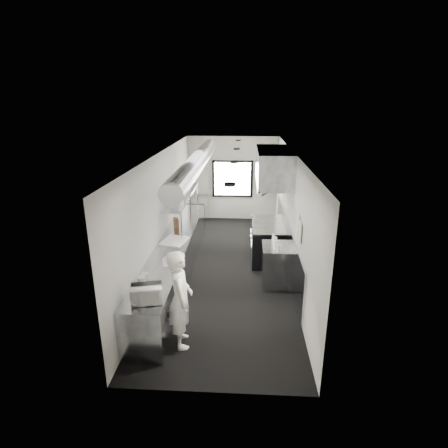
# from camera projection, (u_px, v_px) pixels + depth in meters

# --- Properties ---
(floor) EXTENTS (3.00, 8.00, 0.01)m
(floor) POSITION_uv_depth(u_px,v_px,m) (226.00, 268.00, 8.91)
(floor) COLOR black
(floor) RESTS_ON ground
(ceiling) EXTENTS (3.00, 8.00, 0.01)m
(ceiling) POSITION_uv_depth(u_px,v_px,m) (226.00, 153.00, 8.01)
(ceiling) COLOR white
(ceiling) RESTS_ON wall_back
(wall_back) EXTENTS (3.00, 0.02, 2.80)m
(wall_back) POSITION_uv_depth(u_px,v_px,m) (232.00, 179.00, 12.24)
(wall_back) COLOR #B1AEA8
(wall_back) RESTS_ON floor
(wall_front) EXTENTS (3.00, 0.02, 2.80)m
(wall_front) POSITION_uv_depth(u_px,v_px,m) (210.00, 306.00, 4.68)
(wall_front) COLOR #B1AEA8
(wall_front) RESTS_ON floor
(wall_left) EXTENTS (0.02, 8.00, 2.80)m
(wall_left) POSITION_uv_depth(u_px,v_px,m) (163.00, 213.00, 8.54)
(wall_left) COLOR #B1AEA8
(wall_left) RESTS_ON floor
(wall_right) EXTENTS (0.02, 8.00, 2.80)m
(wall_right) POSITION_uv_depth(u_px,v_px,m) (291.00, 215.00, 8.38)
(wall_right) COLOR #B1AEA8
(wall_right) RESTS_ON floor
(wall_cladding) EXTENTS (0.03, 5.50, 1.10)m
(wall_cladding) POSITION_uv_depth(u_px,v_px,m) (287.00, 244.00, 8.94)
(wall_cladding) COLOR gray
(wall_cladding) RESTS_ON wall_right
(hvac_duct) EXTENTS (0.40, 6.40, 0.40)m
(hvac_duct) POSITION_uv_depth(u_px,v_px,m) (197.00, 161.00, 8.51)
(hvac_duct) COLOR #9A9DA2
(hvac_duct) RESTS_ON ceiling
(service_window) EXTENTS (1.36, 0.05, 1.25)m
(service_window) POSITION_uv_depth(u_px,v_px,m) (232.00, 179.00, 12.21)
(service_window) COLOR white
(service_window) RESTS_ON wall_back
(exhaust_hood) EXTENTS (0.81, 2.20, 0.88)m
(exhaust_hood) POSITION_uv_depth(u_px,v_px,m) (273.00, 167.00, 8.74)
(exhaust_hood) COLOR gray
(exhaust_hood) RESTS_ON ceiling
(prep_counter) EXTENTS (0.70, 6.00, 0.90)m
(prep_counter) POSITION_uv_depth(u_px,v_px,m) (175.00, 259.00, 8.36)
(prep_counter) COLOR gray
(prep_counter) RESTS_ON floor
(pass_shelf) EXTENTS (0.45, 3.00, 0.68)m
(pass_shelf) POSITION_uv_depth(u_px,v_px,m) (182.00, 197.00, 9.43)
(pass_shelf) COLOR gray
(pass_shelf) RESTS_ON prep_counter
(range) EXTENTS (0.88, 1.60, 0.94)m
(range) POSITION_uv_depth(u_px,v_px,m) (268.00, 241.00, 9.37)
(range) COLOR black
(range) RESTS_ON floor
(bottle_station) EXTENTS (0.65, 0.80, 0.90)m
(bottle_station) POSITION_uv_depth(u_px,v_px,m) (277.00, 265.00, 8.04)
(bottle_station) COLOR gray
(bottle_station) RESTS_ON floor
(far_work_table) EXTENTS (0.70, 1.20, 0.90)m
(far_work_table) POSITION_uv_depth(u_px,v_px,m) (196.00, 212.00, 11.85)
(far_work_table) COLOR gray
(far_work_table) RESTS_ON floor
(notice_sheet_a) EXTENTS (0.02, 0.28, 0.38)m
(notice_sheet_a) POSITION_uv_depth(u_px,v_px,m) (298.00, 223.00, 7.18)
(notice_sheet_a) COLOR silver
(notice_sheet_a) RESTS_ON wall_right
(notice_sheet_b) EXTENTS (0.02, 0.28, 0.38)m
(notice_sheet_b) POSITION_uv_depth(u_px,v_px,m) (300.00, 232.00, 6.87)
(notice_sheet_b) COLOR silver
(notice_sheet_b) RESTS_ON wall_right
(line_cook) EXTENTS (0.55, 0.70, 1.69)m
(line_cook) POSITION_uv_depth(u_px,v_px,m) (180.00, 299.00, 5.91)
(line_cook) COLOR silver
(line_cook) RESTS_ON floor
(microwave) EXTENTS (0.52, 0.44, 0.27)m
(microwave) POSITION_uv_depth(u_px,v_px,m) (147.00, 294.00, 5.69)
(microwave) COLOR silver
(microwave) RESTS_ON prep_counter
(deli_tub_a) EXTENTS (0.19, 0.19, 0.10)m
(deli_tub_a) POSITION_uv_depth(u_px,v_px,m) (142.00, 280.00, 6.32)
(deli_tub_a) COLOR #AAB3A5
(deli_tub_a) RESTS_ON prep_counter
(deli_tub_b) EXTENTS (0.17, 0.17, 0.09)m
(deli_tub_b) POSITION_uv_depth(u_px,v_px,m) (145.00, 276.00, 6.46)
(deli_tub_b) COLOR #AAB3A5
(deli_tub_b) RESTS_ON prep_counter
(newspaper) EXTENTS (0.46, 0.52, 0.01)m
(newspaper) POSITION_uv_depth(u_px,v_px,m) (171.00, 262.00, 7.12)
(newspaper) COLOR silver
(newspaper) RESTS_ON prep_counter
(small_plate) EXTENTS (0.24, 0.24, 0.02)m
(small_plate) POSITION_uv_depth(u_px,v_px,m) (169.00, 258.00, 7.31)
(small_plate) COLOR silver
(small_plate) RESTS_ON prep_counter
(pastry) EXTENTS (0.10, 0.10, 0.10)m
(pastry) POSITION_uv_depth(u_px,v_px,m) (168.00, 255.00, 7.29)
(pastry) COLOR tan
(pastry) RESTS_ON small_plate
(cutting_board) EXTENTS (0.62, 0.75, 0.02)m
(cutting_board) POSITION_uv_depth(u_px,v_px,m) (174.00, 241.00, 8.18)
(cutting_board) COLOR silver
(cutting_board) RESTS_ON prep_counter
(knife_block) EXTENTS (0.17, 0.23, 0.23)m
(knife_block) POSITION_uv_depth(u_px,v_px,m) (176.00, 223.00, 9.06)
(knife_block) COLOR brown
(knife_block) RESTS_ON prep_counter
(plate_stack_a) EXTENTS (0.32, 0.32, 0.29)m
(plate_stack_a) POSITION_uv_depth(u_px,v_px,m) (177.00, 198.00, 8.61)
(plate_stack_a) COLOR silver
(plate_stack_a) RESTS_ON pass_shelf
(plate_stack_b) EXTENTS (0.27, 0.27, 0.33)m
(plate_stack_b) POSITION_uv_depth(u_px,v_px,m) (179.00, 192.00, 9.05)
(plate_stack_b) COLOR silver
(plate_stack_b) RESTS_ON pass_shelf
(plate_stack_c) EXTENTS (0.23, 0.23, 0.30)m
(plate_stack_c) POSITION_uv_depth(u_px,v_px,m) (184.00, 188.00, 9.58)
(plate_stack_c) COLOR silver
(plate_stack_c) RESTS_ON pass_shelf
(plate_stack_d) EXTENTS (0.29, 0.29, 0.36)m
(plate_stack_d) POSITION_uv_depth(u_px,v_px,m) (186.00, 182.00, 10.04)
(plate_stack_d) COLOR silver
(plate_stack_d) RESTS_ON pass_shelf
(squeeze_bottle_a) EXTENTS (0.06, 0.06, 0.17)m
(squeeze_bottle_a) POSITION_uv_depth(u_px,v_px,m) (278.00, 248.00, 7.58)
(squeeze_bottle_a) COLOR silver
(squeeze_bottle_a) RESTS_ON bottle_station
(squeeze_bottle_b) EXTENTS (0.07, 0.07, 0.20)m
(squeeze_bottle_b) POSITION_uv_depth(u_px,v_px,m) (275.00, 245.00, 7.70)
(squeeze_bottle_b) COLOR silver
(squeeze_bottle_b) RESTS_ON bottle_station
(squeeze_bottle_c) EXTENTS (0.08, 0.08, 0.20)m
(squeeze_bottle_c) POSITION_uv_depth(u_px,v_px,m) (275.00, 241.00, 7.91)
(squeeze_bottle_c) COLOR silver
(squeeze_bottle_c) RESTS_ON bottle_station
(squeeze_bottle_d) EXTENTS (0.07, 0.07, 0.16)m
(squeeze_bottle_d) POSITION_uv_depth(u_px,v_px,m) (276.00, 241.00, 7.98)
(squeeze_bottle_d) COLOR silver
(squeeze_bottle_d) RESTS_ON bottle_station
(squeeze_bottle_e) EXTENTS (0.07, 0.07, 0.18)m
(squeeze_bottle_e) POSITION_uv_depth(u_px,v_px,m) (273.00, 238.00, 8.15)
(squeeze_bottle_e) COLOR silver
(squeeze_bottle_e) RESTS_ON bottle_station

